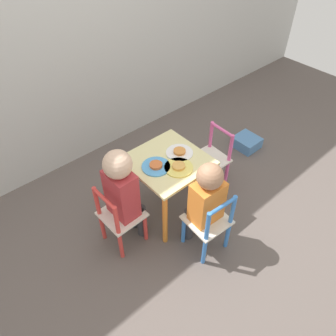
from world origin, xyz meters
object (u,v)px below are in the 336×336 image
object	(u,v)px
chair_red	(119,217)
plate_front	(179,167)
plate_right	(179,152)
chair_pink	(211,159)
storage_bin	(247,142)
child_left	(123,189)
chair_blue	(209,223)
plate_left	(156,166)
child_front	(205,199)
kids_table	(168,170)

from	to	relation	value
chair_red	plate_front	world-z (taller)	plate_front
plate_right	plate_front	bearing A→B (deg)	-135.00
chair_pink	storage_bin	xyz separation A→B (m)	(0.61, 0.09, -0.20)
child_left	plate_right	size ratio (longest dim) A/B	4.22
plate_right	storage_bin	distance (m)	1.05
chair_blue	plate_left	xyz separation A→B (m)	(-0.08, 0.44, 0.25)
storage_bin	plate_front	bearing A→B (deg)	-170.26
chair_pink	plate_right	distance (m)	0.42
plate_right	child_front	bearing A→B (deg)	-109.02
chair_red	storage_bin	world-z (taller)	chair_red
kids_table	plate_front	distance (m)	0.15
plate_front	child_left	bearing A→B (deg)	166.18
chair_blue	storage_bin	bearing A→B (deg)	-150.69
plate_front	storage_bin	distance (m)	1.16
chair_pink	child_front	distance (m)	0.62
chair_pink	storage_bin	distance (m)	0.64
child_front	child_left	xyz separation A→B (m)	(-0.36, 0.37, 0.04)
plate_front	storage_bin	bearing A→B (deg)	9.74
kids_table	plate_right	xyz separation A→B (m)	(0.11, 0.00, 0.10)
chair_pink	child_left	bearing A→B (deg)	-88.09
kids_table	child_left	bearing A→B (deg)	-178.22
chair_blue	chair_red	xyz separation A→B (m)	(-0.41, 0.43, 0.00)
chair_blue	plate_front	size ratio (longest dim) A/B	2.69
kids_table	chair_blue	bearing A→B (deg)	-93.74
plate_right	kids_table	bearing A→B (deg)	180.00
chair_red	kids_table	bearing A→B (deg)	-90.00
chair_blue	plate_front	xyz separation A→B (m)	(0.03, 0.33, 0.25)
child_front	storage_bin	world-z (taller)	child_front
kids_table	plate_right	world-z (taller)	plate_right
plate_left	storage_bin	xyz separation A→B (m)	(1.15, 0.07, -0.45)
plate_left	child_left	bearing A→B (deg)	-177.54
chair_red	child_front	distance (m)	0.59
chair_red	plate_left	bearing A→B (deg)	-89.44
chair_blue	plate_right	size ratio (longest dim) A/B	2.75
child_front	plate_front	distance (m)	0.28
child_left	storage_bin	bearing A→B (deg)	-88.36
chair_blue	plate_right	world-z (taller)	plate_right
chair_blue	plate_front	world-z (taller)	plate_front
chair_blue	chair_red	distance (m)	0.59
child_left	chair_red	bearing A→B (deg)	90.00
kids_table	chair_red	bearing A→B (deg)	-178.22
kids_table	chair_pink	bearing A→B (deg)	-2.33
kids_table	chair_blue	xyz separation A→B (m)	(-0.03, -0.44, -0.15)
child_left	storage_bin	distance (m)	1.50
plate_front	plate_left	world-z (taller)	same
plate_left	chair_red	bearing A→B (deg)	-177.66
plate_left	storage_bin	bearing A→B (deg)	3.65
chair_red	plate_left	xyz separation A→B (m)	(0.34, 0.01, 0.25)
child_front	storage_bin	distance (m)	1.23
kids_table	plate_right	size ratio (longest dim) A/B	2.66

